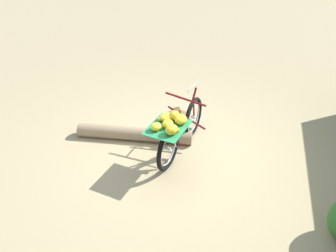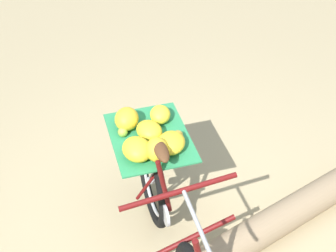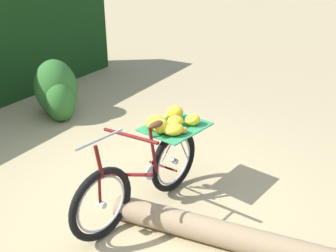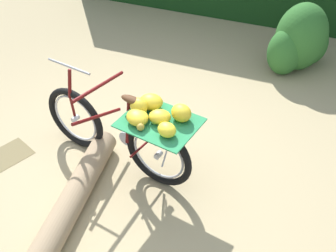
{
  "view_description": "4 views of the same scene",
  "coord_description": "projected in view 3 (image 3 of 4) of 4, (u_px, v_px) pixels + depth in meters",
  "views": [
    {
      "loc": [
        2.66,
        -3.74,
        3.5
      ],
      "look_at": [
        0.18,
        -0.53,
        0.89
      ],
      "focal_mm": 35.94,
      "sensor_mm": 36.0,
      "label": 1
    },
    {
      "loc": [
        0.14,
        2.13,
        2.98
      ],
      "look_at": [
        -0.03,
        -0.41,
        0.88
      ],
      "focal_mm": 51.46,
      "sensor_mm": 36.0,
      "label": 2
    },
    {
      "loc": [
        -2.81,
        1.91,
        2.5
      ],
      "look_at": [
        0.21,
        -0.41,
        0.74
      ],
      "focal_mm": 41.0,
      "sensor_mm": 36.0,
      "label": 3
    },
    {
      "loc": [
        -1.92,
        -2.49,
        3.14
      ],
      "look_at": [
        0.07,
        -0.55,
        0.82
      ],
      "focal_mm": 44.82,
      "sensor_mm": 36.0,
      "label": 4
    }
  ],
  "objects": [
    {
      "name": "bicycle",
      "position": [
        150.0,
        162.0,
        3.94
      ],
      "size": [
        0.84,
        1.8,
        1.03
      ],
      "rotation": [
        0.0,
        0.0,
        1.78
      ],
      "color": "black",
      "rests_on": "ground_plane"
    },
    {
      "name": "fallen_log",
      "position": [
        217.0,
        232.0,
        3.54
      ],
      "size": [
        1.91,
        1.24,
        0.25
      ],
      "primitive_type": "cylinder",
      "rotation": [
        0.0,
        1.57,
        0.52
      ],
      "color": "#937A5B",
      "rests_on": "ground_plane"
    },
    {
      "name": "ground_plane",
      "position": [
        149.0,
        205.0,
        4.13
      ],
      "size": [
        60.0,
        60.0,
        0.0
      ],
      "primitive_type": "plane",
      "color": "tan"
    },
    {
      "name": "shrub_cluster",
      "position": [
        57.0,
        92.0,
        6.2
      ],
      "size": [
        0.98,
        0.67,
        0.93
      ],
      "color": "#2D6628",
      "rests_on": "ground_plane"
    }
  ]
}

